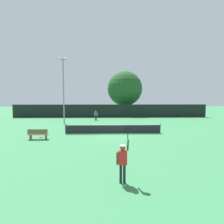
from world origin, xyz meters
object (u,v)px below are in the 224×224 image
(light_pole, at_px, (63,87))
(tennis_ball, at_px, (91,135))
(courtside_bench, at_px, (38,134))
(parked_car_near, at_px, (149,110))
(player_receiving, at_px, (96,115))
(large_tree, at_px, (125,89))
(player_serving, at_px, (123,158))
(spare_racket, at_px, (42,137))

(light_pole, bearing_deg, tennis_ball, -61.63)
(courtside_bench, height_order, parked_car_near, parked_car_near)
(player_receiving, height_order, large_tree, large_tree)
(tennis_ball, xyz_separation_m, light_pole, (-4.73, 8.77, 5.36))
(player_serving, bearing_deg, tennis_ball, 102.88)
(player_receiving, height_order, parked_car_near, parked_car_near)
(tennis_ball, bearing_deg, courtside_bench, -161.73)
(light_pole, xyz_separation_m, parked_car_near, (16.56, 16.65, -4.61))
(light_pole, bearing_deg, player_serving, -69.60)
(player_receiving, bearing_deg, tennis_ball, 91.22)
(light_pole, relative_size, parked_car_near, 2.29)
(player_receiving, relative_size, courtside_bench, 0.87)
(player_serving, height_order, spare_racket, player_serving)
(spare_racket, bearing_deg, light_pole, 90.12)
(large_tree, relative_size, parked_car_near, 2.29)
(player_serving, distance_m, tennis_ball, 10.60)
(player_serving, height_order, parked_car_near, player_serving)
(courtside_bench, bearing_deg, light_pole, 90.24)
(parked_car_near, bearing_deg, player_receiving, -133.11)
(light_pole, bearing_deg, player_receiving, 38.94)
(light_pole, relative_size, large_tree, 1.00)
(spare_racket, bearing_deg, large_tree, 65.88)
(spare_racket, xyz_separation_m, courtside_bench, (0.02, -0.91, 0.46))
(courtside_bench, height_order, light_pole, light_pole)
(player_receiving, height_order, courtside_bench, player_receiving)
(player_receiving, xyz_separation_m, parked_car_near, (12.09, 13.04, -0.17))
(parked_car_near, bearing_deg, large_tree, -154.10)
(courtside_bench, distance_m, parked_car_near, 31.63)
(player_serving, height_order, light_pole, light_pole)
(large_tree, bearing_deg, light_pole, -127.21)
(large_tree, xyz_separation_m, parked_car_near, (6.25, 3.07, -5.03))
(player_serving, height_order, large_tree, large_tree)
(tennis_ball, relative_size, large_tree, 0.01)
(courtside_bench, xyz_separation_m, light_pole, (-0.04, 10.31, 4.91))
(light_pole, distance_m, parked_car_near, 23.93)
(player_serving, distance_m, large_tree, 33.11)
(spare_racket, bearing_deg, player_serving, -53.75)
(player_serving, bearing_deg, large_tree, 84.35)
(parked_car_near, bearing_deg, player_serving, -105.15)
(player_serving, relative_size, spare_racket, 4.98)
(spare_racket, height_order, parked_car_near, parked_car_near)
(tennis_ball, distance_m, large_tree, 23.75)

